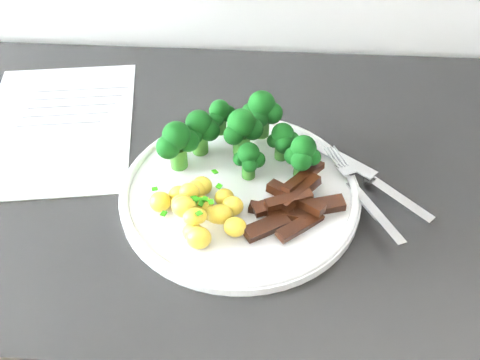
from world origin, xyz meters
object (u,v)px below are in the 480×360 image
counter (191,341)px  fork (364,197)px  broccoli (238,133)px  plate (240,192)px  potatoes (202,209)px  knife (381,187)px  beef_strips (293,204)px  recipe_paper (59,125)px

counter → fork: bearing=-12.6°
broccoli → fork: broccoli is taller
plate → broccoli: size_ratio=1.46×
plate → fork: 0.16m
counter → potatoes: potatoes is taller
potatoes → knife: bearing=16.8°
broccoli → beef_strips: bearing=-52.1°
fork → recipe_paper: bearing=162.4°
broccoli → fork: size_ratio=1.22×
counter → potatoes: bearing=-61.1°
recipe_paper → broccoli: (0.27, -0.06, 0.05)m
fork → broccoli: bearing=155.8°
plate → potatoes: size_ratio=2.52×
counter → recipe_paper: (-0.18, 0.08, 0.45)m
knife → recipe_paper: bearing=166.7°
beef_strips → fork: 0.09m
recipe_paper → potatoes: bearing=-37.1°
plate → beef_strips: bearing=-24.4°
fork → knife: size_ratio=1.04×
fork → plate: bearing=176.6°
potatoes → fork: potatoes is taller
counter → broccoli: bearing=10.5°
broccoli → beef_strips: 0.12m
potatoes → fork: (0.20, 0.04, -0.01)m
knife → plate: bearing=-173.7°
knife → potatoes: bearing=-163.2°
plate → fork: bearing=-3.4°
plate → counter: bearing=153.9°
counter → fork: size_ratio=13.78×
potatoes → fork: bearing=11.0°
counter → potatoes: 0.48m
potatoes → fork: 0.20m
beef_strips → recipe_paper: bearing=155.2°
plate → potatoes: (-0.04, -0.05, 0.02)m
counter → recipe_paper: 0.49m
counter → plate: size_ratio=7.72×
broccoli → recipe_paper: bearing=166.6°
recipe_paper → knife: knife is taller
recipe_paper → potatoes: (0.23, -0.17, 0.02)m
recipe_paper → plate: 0.30m
recipe_paper → knife: size_ratio=1.99×
plate → knife: knife is taller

